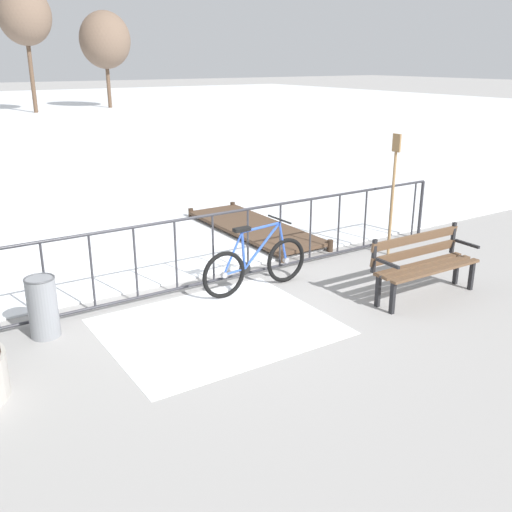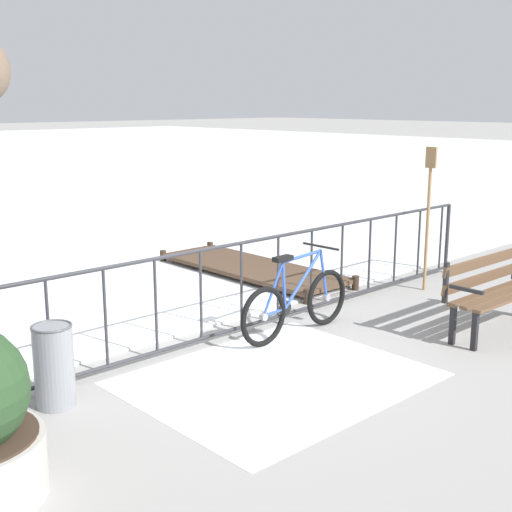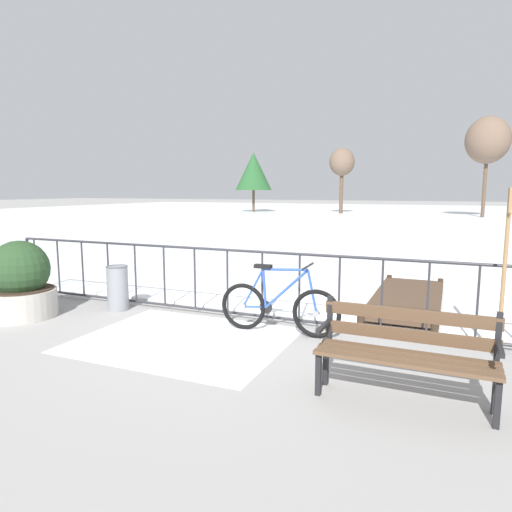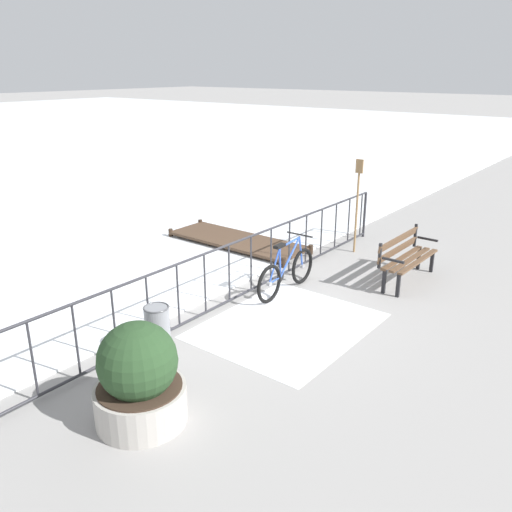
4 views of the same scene
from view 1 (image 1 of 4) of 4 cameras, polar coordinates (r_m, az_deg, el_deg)
ground_plane at (r=8.21m, az=-5.90°, el=-3.32°), size 160.00×160.00×0.00m
snow_patch at (r=7.10m, az=-3.80°, el=-6.92°), size 2.66×2.17×0.01m
railing_fence at (r=8.02m, az=-6.04°, el=0.38°), size 9.06×0.06×1.07m
bicycle_near_railing at (r=8.05m, az=-0.02°, el=-0.87°), size 1.71×0.52×0.97m
park_bench at (r=8.12m, az=16.09°, el=-0.40°), size 1.61×0.50×0.89m
trash_bin at (r=7.15m, az=-20.25°, el=-4.69°), size 0.35×0.35×0.73m
oar_upright at (r=9.58m, az=13.35°, el=6.60°), size 0.04×0.16×1.98m
wooden_dock at (r=10.77m, az=-0.21°, el=2.87°), size 1.10×3.31×0.20m
tree_centre at (r=40.22m, az=-14.63°, el=19.86°), size 3.18×3.18×5.94m
tree_east_mid at (r=37.83m, az=-21.80°, el=21.07°), size 2.96×2.96×7.01m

